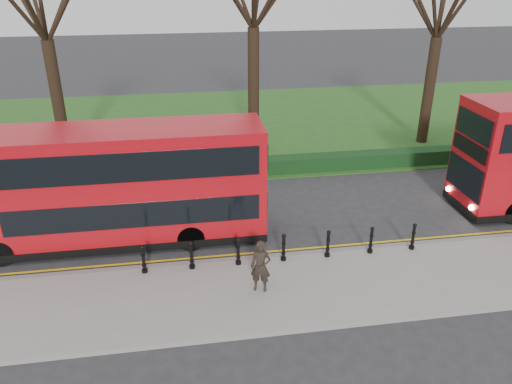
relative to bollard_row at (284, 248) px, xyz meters
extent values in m
plane|color=#28282B|center=(-1.30, 1.35, -0.65)|extent=(120.00, 120.00, 0.00)
cube|color=gray|center=(-1.30, -1.65, -0.58)|extent=(60.00, 4.00, 0.15)
cube|color=slate|center=(-1.30, 0.35, -0.58)|extent=(60.00, 0.25, 0.16)
cube|color=#23531B|center=(-1.30, 16.35, -0.62)|extent=(60.00, 18.00, 0.06)
cube|color=black|center=(-1.30, 8.15, -0.25)|extent=(60.00, 0.90, 0.80)
cube|color=yellow|center=(-1.30, 0.65, -0.64)|extent=(60.00, 0.10, 0.01)
cube|color=yellow|center=(-1.30, 0.85, -0.64)|extent=(60.00, 0.10, 0.01)
cylinder|color=black|center=(-9.30, 11.35, 2.50)|extent=(0.60, 0.60, 6.29)
cylinder|color=black|center=(0.70, 11.35, 2.69)|extent=(0.60, 0.60, 6.67)
cylinder|color=black|center=(10.70, 11.35, 2.34)|extent=(0.60, 0.60, 5.97)
cylinder|color=black|center=(-4.81, 0.00, 0.00)|extent=(0.15, 0.15, 1.00)
cylinder|color=black|center=(-3.21, 0.00, 0.00)|extent=(0.15, 0.15, 1.00)
cylinder|color=black|center=(-1.60, 0.00, 0.00)|extent=(0.15, 0.15, 1.00)
cylinder|color=black|center=(0.00, 0.00, 0.00)|extent=(0.15, 0.15, 1.00)
cylinder|color=black|center=(1.60, 0.00, 0.00)|extent=(0.15, 0.15, 1.00)
cylinder|color=black|center=(3.21, 0.00, 0.00)|extent=(0.15, 0.15, 1.00)
cylinder|color=black|center=(4.81, 0.00, 0.00)|extent=(0.15, 0.15, 1.00)
cube|color=#AB0C15|center=(-5.89, 2.59, 1.74)|extent=(11.07, 2.51, 4.07)
cube|color=black|center=(-5.89, 2.59, -0.35)|extent=(11.09, 2.53, 0.30)
cube|color=black|center=(-5.08, 1.32, 1.01)|extent=(8.85, 0.04, 0.96)
cube|color=black|center=(-5.89, 1.32, 2.82)|extent=(10.46, 0.04, 1.06)
cylinder|color=black|center=(-9.81, 1.48, -0.15)|extent=(1.01, 0.30, 1.01)
cylinder|color=black|center=(-9.81, 3.70, -0.15)|extent=(1.01, 0.30, 1.01)
cylinder|color=black|center=(-3.17, 1.48, -0.15)|extent=(1.01, 0.30, 1.01)
cylinder|color=black|center=(-3.17, 3.70, -0.15)|extent=(1.01, 0.30, 1.01)
cube|color=black|center=(8.14, 2.66, 2.27)|extent=(0.06, 2.38, 0.59)
cylinder|color=black|center=(9.89, 3.85, -0.11)|extent=(1.08, 0.32, 1.08)
imported|color=black|center=(-1.08, -1.59, 0.38)|extent=(0.74, 0.60, 1.76)
camera|label=1|loc=(-3.31, -14.60, 9.17)|focal=35.00mm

